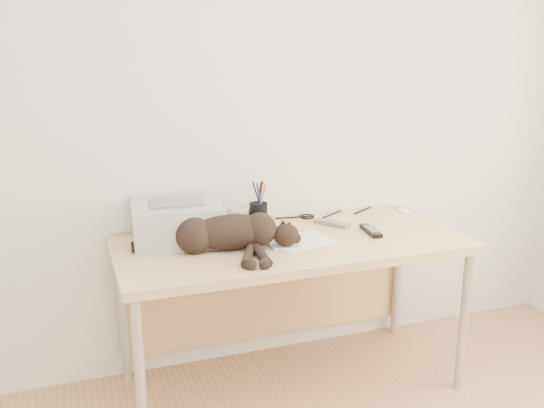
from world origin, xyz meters
name	(u,v)px	position (x,y,z in m)	size (l,w,h in m)	color
wall_back	(267,109)	(0.00, 1.75, 1.30)	(3.50, 3.50, 0.00)	silver
desk	(286,261)	(0.00, 1.48, 0.61)	(1.60, 0.70, 0.74)	#D0B67A
printer	(177,222)	(-0.50, 1.56, 0.83)	(0.42, 0.37, 0.19)	#A0A0A5
papers	(299,241)	(0.02, 1.36, 0.74)	(0.32, 0.25, 0.01)	white
cat	(225,234)	(-0.32, 1.37, 0.81)	(0.72, 0.42, 0.17)	black
mug	(241,216)	(-0.16, 1.67, 0.79)	(0.11, 0.11, 0.10)	silver
pen_cup	(258,215)	(-0.09, 1.63, 0.80)	(0.09, 0.09, 0.23)	black
remote_grey	(331,223)	(0.26, 1.54, 0.75)	(0.05, 0.18, 0.02)	slate
remote_black	(371,231)	(0.39, 1.37, 0.75)	(0.05, 0.18, 0.02)	black
mouse	(403,209)	(0.72, 1.63, 0.76)	(0.06, 0.10, 0.03)	white
cable_tangle	(270,220)	(0.00, 1.70, 0.75)	(1.36, 0.08, 0.01)	black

